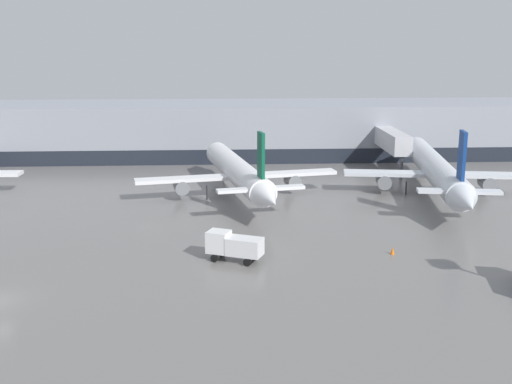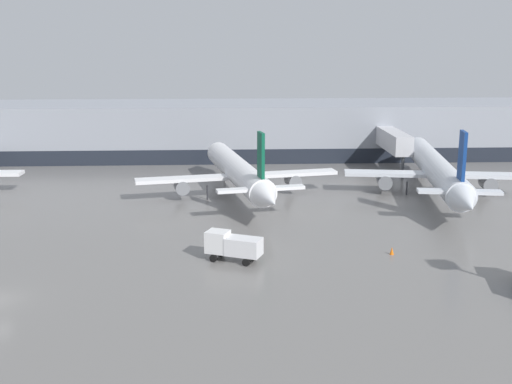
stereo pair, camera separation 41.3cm
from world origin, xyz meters
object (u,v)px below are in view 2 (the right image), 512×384
Objects in this scene: parked_jet_2 at (238,172)px; traffic_cone_0 at (392,251)px; parked_jet_0 at (437,170)px; service_truck_1 at (233,245)px.

parked_jet_2 is 27.12m from traffic_cone_0.
parked_jet_2 is at bearing 120.76° from traffic_cone_0.
traffic_cone_0 is at bearing 161.72° from parked_jet_0.
parked_jet_0 is 55.82× the size of traffic_cone_0.
traffic_cone_0 is at bearing -160.46° from parked_jet_2.
service_truck_1 is (-26.46, -24.44, -1.67)m from parked_jet_0.
traffic_cone_0 is at bearing -152.72° from service_truck_1.
parked_jet_0 is 26.24m from traffic_cone_0.
service_truck_1 is (-1.03, -24.28, -1.68)m from parked_jet_2.
parked_jet_0 reaches higher than service_truck_1.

